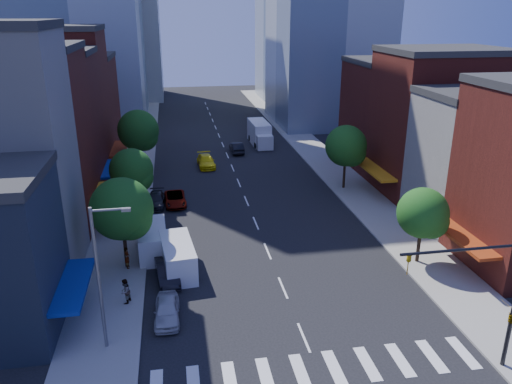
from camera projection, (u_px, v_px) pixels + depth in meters
ground at (304, 338)px, 31.07m from camera, size 220.00×220.00×0.00m
sidewalk_left at (135, 163)px, 66.12m from camera, size 5.00×120.00×0.15m
sidewalk_right at (317, 155)px, 70.04m from camera, size 5.00×120.00×0.15m
crosswalk at (317, 370)px, 28.29m from camera, size 19.00×3.00×0.01m
bldg_left_2 at (17, 145)px, 44.01m from camera, size 12.00×9.00×16.00m
bldg_left_3 at (40, 129)px, 52.05m from camera, size 12.00×8.00×15.00m
bldg_left_4 at (56, 105)px, 59.58m from camera, size 12.00×9.00×17.00m
bldg_left_5 at (72, 107)px, 69.06m from camera, size 12.00×10.00×13.00m
bldg_right_1 at (484, 161)px, 46.19m from camera, size 12.00×8.00×12.00m
bldg_right_2 at (437, 125)px, 54.01m from camera, size 12.00×10.00×15.00m
bldg_right_3 at (397, 116)px, 63.61m from camera, size 12.00×10.00×13.00m
traffic_signal at (505, 305)px, 27.04m from camera, size 7.24×2.24×8.00m
streetlight at (101, 270)px, 28.33m from camera, size 2.25×0.25×9.00m
tree_left_near at (124, 211)px, 37.73m from camera, size 4.80×4.80×7.30m
tree_left_mid at (133, 172)px, 48.03m from camera, size 4.20×4.20×6.65m
tree_left_far at (140, 132)px, 60.76m from camera, size 5.00×5.00×7.75m
tree_right_near at (425, 215)px, 38.80m from camera, size 4.00×4.00×6.20m
tree_right_far at (347, 148)px, 55.23m from camera, size 4.60×4.60×7.20m
parked_car_front at (167, 310)px, 32.69m from camera, size 1.72×4.11×1.39m
parked_car_second at (167, 272)px, 37.38m from camera, size 2.03×4.53×1.44m
parked_car_third at (175, 199)px, 52.08m from camera, size 2.33×4.69×1.28m
parked_car_rear at (156, 200)px, 51.79m from camera, size 2.02×4.48×1.27m
cargo_van_near at (178, 258)px, 38.48m from camera, size 2.84×5.89×2.42m
cargo_van_far at (153, 241)px, 41.33m from camera, size 2.50×5.67×2.38m
taxi at (206, 161)px, 64.69m from camera, size 2.31×5.16×1.47m
traffic_car_oncoming at (237, 148)px, 71.08m from camera, size 1.72×4.58×1.49m
traffic_car_far at (254, 123)px, 86.29m from camera, size 1.92×4.33×1.45m
box_truck at (260, 134)px, 75.34m from camera, size 2.74×8.32×3.33m
pedestrian_near at (127, 258)px, 38.90m from camera, size 0.49×0.68×1.75m
pedestrian_far at (125, 291)px, 34.20m from camera, size 0.96×1.07×1.79m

